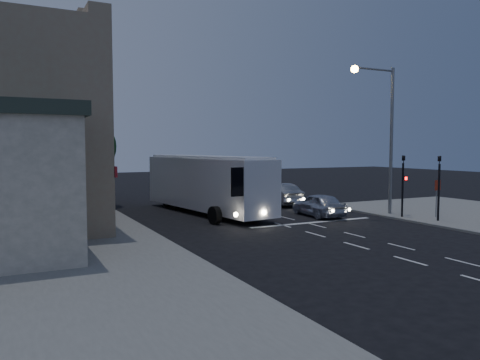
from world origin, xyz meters
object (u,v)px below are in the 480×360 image
streetlight (384,123)px  car_sedan_a (278,194)px  car_suv (319,205)px  street_tree (87,144)px  regulatory_sign (437,192)px  car_sedan_c (207,184)px  traffic_signal_main (403,178)px  car_sedan_b (237,189)px  tour_bus (206,182)px  traffic_signal_side (439,180)px

streetlight → car_sedan_a: bearing=109.8°
car_suv → street_tree: (-11.92, 11.22, 3.77)m
regulatory_sign → car_sedan_c: bearing=103.6°
traffic_signal_main → street_tree: size_ratio=0.66×
regulatory_sign → car_sedan_b: bearing=107.8°
car_suv → regulatory_sign: 6.95m
car_sedan_a → regulatory_sign: regulatory_sign is taller
tour_bus → streetlight: (9.28, -5.96, 3.73)m
car_sedan_b → car_suv: bearing=86.7°
tour_bus → car_sedan_b: tour_bus is taller
car_suv → car_sedan_b: (0.39, 12.12, -0.04)m
car_sedan_a → streetlight: streetlight is taller
traffic_signal_main → street_tree: 21.38m
car_sedan_c → traffic_signal_main: 21.65m
car_suv → tour_bus: bearing=-33.2°
tour_bus → streetlight: 11.65m
car_sedan_b → tour_bus: bearing=50.6°
street_tree → streetlight: bearing=-39.5°
tour_bus → regulatory_sign: tour_bus is taller
tour_bus → car_sedan_b: size_ratio=2.63×
traffic_signal_side → car_suv: bearing=132.5°
regulatory_sign → street_tree: bearing=138.9°
tour_bus → car_sedan_a: bearing=7.7°
traffic_signal_main → traffic_signal_side: bearing=-70.5°
car_suv → street_tree: street_tree is taller
car_sedan_c → street_tree: (-12.12, -7.02, 3.80)m
car_sedan_c → car_suv: bearing=77.3°
streetlight → car_sedan_b: bearing=103.3°
car_sedan_b → traffic_signal_main: bearing=101.5°
car_sedan_a → regulatory_sign: bearing=117.3°
tour_bus → car_sedan_a: tour_bus is taller
traffic_signal_side → street_tree: size_ratio=0.66×
regulatory_sign → streetlight: streetlight is taller
car_sedan_a → streetlight: 9.62m
traffic_signal_main → traffic_signal_side: same height
traffic_signal_side → street_tree: bearing=135.5°
regulatory_sign → street_tree: 23.40m
car_suv → car_sedan_a: size_ratio=0.88×
car_sedan_a → traffic_signal_main: size_ratio=1.17×
car_sedan_b → streetlight: 14.98m
traffic_signal_side → streetlight: (-0.96, 3.40, 3.31)m
tour_bus → car_sedan_b: (6.05, 7.76, -1.32)m
car_sedan_b → traffic_signal_side: (4.19, -17.12, 1.74)m
tour_bus → car_sedan_a: 6.84m
car_sedan_b → traffic_signal_side: 17.71m
car_sedan_a → car_sedan_c: 12.10m
car_sedan_c → streetlight: size_ratio=0.56×
car_suv → traffic_signal_side: 6.99m
car_sedan_c → traffic_signal_side: bearing=88.6°
car_sedan_b → street_tree: (-12.32, -0.90, 3.82)m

